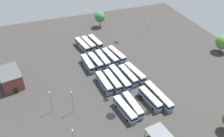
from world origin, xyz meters
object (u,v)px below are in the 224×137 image
(bus_row2_slot2, at_px, (103,59))
(tree_south_edge, at_px, (223,42))
(tree_northwest, at_px, (100,17))
(bus_row1_slot2, at_px, (120,78))
(bus_row2_slot1, at_px, (110,57))
(lamp_post_far_corner, at_px, (148,28))
(bus_row3_slot1, at_px, (95,42))
(lamp_post_mid_lot, at_px, (51,101))
(bus_row0_slot3, at_px, (133,105))
(depot_building, at_px, (10,78))
(maintenance_shelter, at_px, (161,135))
(bus_row3_slot3, at_px, (82,45))
(bus_row0_slot1, at_px, (150,99))
(bus_row1_slot3, at_px, (112,81))
(bus_row2_slot0, at_px, (117,54))
(bus_row1_slot1, at_px, (128,75))
(bus_row0_slot0, at_px, (158,96))
(bus_row1_slot0, at_px, (135,73))
(bus_row0_slot4, at_px, (125,109))
(bus_row2_slot3, at_px, (95,61))
(bus_row1_slot4, at_px, (104,83))
(lamp_post_by_building, at_px, (72,101))
(bus_row3_slot2, at_px, (88,44))
(bus_row2_slot4, at_px, (88,63))

(bus_row2_slot2, bearing_deg, tree_south_edge, -100.50)
(tree_northwest, bearing_deg, bus_row1_slot2, 170.80)
(bus_row2_slot1, bearing_deg, lamp_post_far_corner, -59.89)
(bus_row3_slot1, xyz_separation_m, lamp_post_mid_lot, (-38.89, 27.53, 2.80))
(bus_row0_slot3, height_order, bus_row1_slot2, same)
(bus_row2_slot2, distance_m, depot_building, 39.06)
(maintenance_shelter, bearing_deg, bus_row3_slot3, 7.16)
(bus_row0_slot1, height_order, bus_row1_slot3, same)
(bus_row2_slot0, bearing_deg, bus_row1_slot1, 175.39)
(bus_row0_slot0, relative_size, bus_row3_slot3, 1.19)
(bus_row0_slot0, height_order, depot_building, depot_building)
(bus_row2_slot1, height_order, lamp_post_mid_lot, lamp_post_mid_lot)
(bus_row1_slot0, height_order, lamp_post_mid_lot, lamp_post_mid_lot)
(bus_row0_slot4, bearing_deg, depot_building, 50.25)
(bus_row0_slot0, xyz_separation_m, bus_row3_slot1, (46.73, 9.87, -0.00))
(bus_row0_slot4, xyz_separation_m, maintenance_shelter, (-15.25, -5.19, 1.70))
(depot_building, xyz_separation_m, lamp_post_mid_lot, (-20.32, -12.99, 1.48))
(maintenance_shelter, distance_m, lamp_post_mid_lot, 37.90)
(depot_building, bearing_deg, bus_row0_slot1, -121.24)
(bus_row1_slot3, xyz_separation_m, bus_row3_slot3, (31.56, 4.13, 0.00))
(bus_row1_slot1, distance_m, bus_row2_slot2, 16.22)
(bus_row0_slot3, distance_m, bus_row2_slot1, 32.43)
(bus_row0_slot1, distance_m, bus_row2_slot2, 31.70)
(bus_row0_slot0, height_order, bus_row2_slot3, same)
(depot_building, distance_m, tree_south_edge, 96.17)
(depot_building, bearing_deg, maintenance_shelter, -137.62)
(bus_row2_slot0, xyz_separation_m, depot_building, (-3.85, 46.29, 1.33))
(bus_row1_slot4, bearing_deg, lamp_post_by_building, 123.35)
(bus_row1_slot4, xyz_separation_m, bus_row3_slot2, (31.99, -2.60, -0.00))
(lamp_post_mid_lot, bearing_deg, bus_row1_slot2, -75.37)
(bus_row0_slot1, bearing_deg, tree_northwest, -2.21)
(bus_row3_slot2, bearing_deg, lamp_post_far_corner, -89.06)
(bus_row0_slot1, relative_size, bus_row2_slot4, 0.98)
(bus_row2_slot0, height_order, bus_row3_slot1, same)
(bus_row1_slot1, bearing_deg, maintenance_shelter, 173.79)
(lamp_post_far_corner, height_order, tree_south_edge, tree_south_edge)
(bus_row0_slot0, relative_size, bus_row1_slot2, 1.00)
(bus_row2_slot1, distance_m, lamp_post_mid_lot, 37.97)
(bus_row3_slot3, bearing_deg, bus_row0_slot3, -172.65)
(bus_row1_slot4, xyz_separation_m, tree_south_edge, (5.66, -61.67, 3.14))
(bus_row1_slot2, distance_m, bus_row1_slot3, 3.61)
(bus_row2_slot1, xyz_separation_m, bus_row3_slot2, (15.07, 6.06, -0.00))
(bus_row2_slot2, distance_m, tree_northwest, 37.75)
(bus_row0_slot3, distance_m, bus_row2_slot0, 33.76)
(bus_row2_slot4, bearing_deg, bus_row0_slot1, -153.00)
(bus_row2_slot0, relative_size, bus_row2_slot2, 1.00)
(bus_row1_slot3, bearing_deg, depot_building, 69.60)
(bus_row2_slot4, xyz_separation_m, bus_row3_slot3, (16.32, -1.77, 0.00))
(tree_northwest, bearing_deg, bus_row1_slot0, 178.69)
(bus_row1_slot1, height_order, bus_row1_slot4, same)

